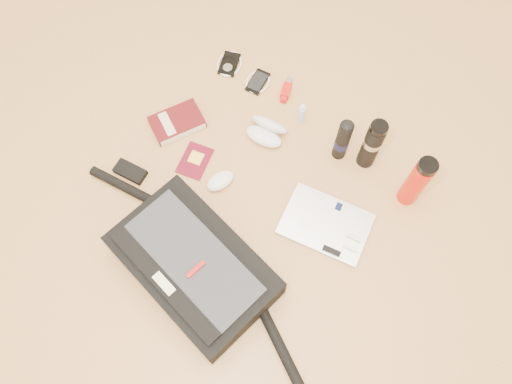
{
  "coord_description": "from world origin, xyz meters",
  "views": [
    {
      "loc": [
        0.45,
        -0.46,
        1.63
      ],
      "look_at": [
        0.03,
        0.07,
        0.06
      ],
      "focal_mm": 35.0,
      "sensor_mm": 36.0,
      "label": 1
    }
  ],
  "objects_px": {
    "laptop": "(326,225)",
    "messenger_bag": "(193,265)",
    "book": "(177,122)",
    "thermos_red": "(417,182)",
    "thermos_black": "(372,144)"
  },
  "relations": [
    {
      "from": "laptop",
      "to": "messenger_bag",
      "type": "bearing_deg",
      "value": -135.43
    },
    {
      "from": "book",
      "to": "thermos_red",
      "type": "xyz_separation_m",
      "value": [
        0.83,
        0.28,
        0.11
      ]
    },
    {
      "from": "laptop",
      "to": "thermos_black",
      "type": "distance_m",
      "value": 0.32
    },
    {
      "from": "messenger_bag",
      "to": "book",
      "type": "distance_m",
      "value": 0.57
    },
    {
      "from": "book",
      "to": "thermos_red",
      "type": "height_order",
      "value": "thermos_red"
    },
    {
      "from": "messenger_bag",
      "to": "thermos_black",
      "type": "bearing_deg",
      "value": 80.24
    },
    {
      "from": "book",
      "to": "thermos_black",
      "type": "height_order",
      "value": "thermos_black"
    },
    {
      "from": "book",
      "to": "thermos_red",
      "type": "relative_size",
      "value": 0.86
    },
    {
      "from": "laptop",
      "to": "thermos_red",
      "type": "height_order",
      "value": "thermos_red"
    },
    {
      "from": "laptop",
      "to": "book",
      "type": "distance_m",
      "value": 0.67
    },
    {
      "from": "thermos_red",
      "to": "book",
      "type": "bearing_deg",
      "value": -161.27
    },
    {
      "from": "messenger_bag",
      "to": "thermos_red",
      "type": "height_order",
      "value": "thermos_red"
    },
    {
      "from": "laptop",
      "to": "thermos_red",
      "type": "relative_size",
      "value": 1.28
    },
    {
      "from": "thermos_black",
      "to": "thermos_red",
      "type": "bearing_deg",
      "value": -8.76
    },
    {
      "from": "messenger_bag",
      "to": "book",
      "type": "relative_size",
      "value": 4.76
    }
  ]
}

